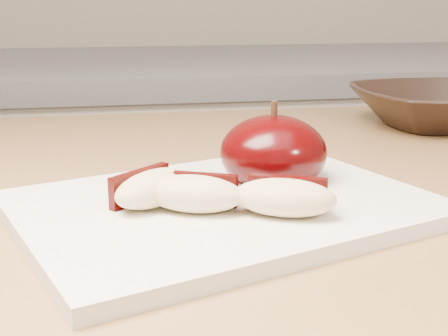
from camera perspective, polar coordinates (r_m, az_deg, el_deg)
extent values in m
cube|color=silver|center=(1.40, -8.40, -10.50)|extent=(2.40, 0.60, 0.90)
cube|color=slate|center=(1.27, -9.25, 8.94)|extent=(2.40, 0.62, 0.04)
cube|color=olive|center=(0.59, -7.57, -2.55)|extent=(1.64, 0.64, 0.04)
cube|color=silver|center=(0.48, 0.00, -3.60)|extent=(0.36, 0.31, 0.01)
ellipsoid|color=black|center=(0.52, 4.53, 1.41)|extent=(0.11, 0.11, 0.06)
cylinder|color=black|center=(0.52, 4.62, 5.39)|extent=(0.01, 0.01, 0.01)
ellipsoid|color=#D4BA86|center=(0.46, -6.35, -1.84)|extent=(0.08, 0.08, 0.03)
cube|color=black|center=(0.47, -7.71, -1.62)|extent=(0.05, 0.04, 0.02)
ellipsoid|color=#D4BA86|center=(0.45, -2.81, -2.36)|extent=(0.08, 0.06, 0.03)
cube|color=black|center=(0.46, -2.30, -1.91)|extent=(0.06, 0.03, 0.02)
ellipsoid|color=#D4BA86|center=(0.44, 5.56, -2.71)|extent=(0.08, 0.06, 0.03)
cube|color=black|center=(0.45, 5.83, -2.25)|extent=(0.06, 0.03, 0.02)
imported|color=black|center=(0.84, 18.85, 5.31)|extent=(0.21, 0.21, 0.05)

